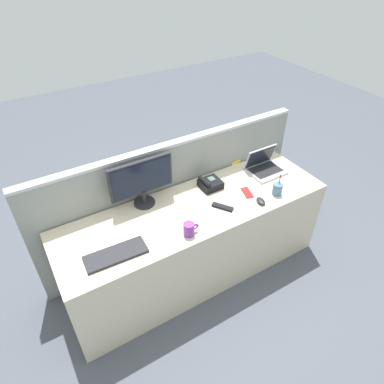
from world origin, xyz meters
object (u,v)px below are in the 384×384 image
(keyboard_main, at_px, (116,254))
(pen_cup, at_px, (277,189))
(laptop, at_px, (264,166))
(desk_phone, at_px, (210,184))
(computer_mouse_right_hand, at_px, (261,201))
(cell_phone_red_case, at_px, (247,193))
(cell_phone_silver_slab, at_px, (196,219))
(tv_remote, at_px, (223,207))
(desktop_monitor, at_px, (142,180))
(coffee_mug, at_px, (189,229))

(keyboard_main, distance_m, pen_cup, 1.38)
(laptop, distance_m, desk_phone, 0.55)
(laptop, xyz_separation_m, desk_phone, (-0.55, 0.04, -0.01))
(keyboard_main, relative_size, computer_mouse_right_hand, 4.16)
(computer_mouse_right_hand, distance_m, cell_phone_red_case, 0.16)
(cell_phone_silver_slab, distance_m, tv_remote, 0.25)
(desktop_monitor, distance_m, desk_phone, 0.60)
(laptop, height_order, cell_phone_silver_slab, laptop)
(desk_phone, height_order, cell_phone_silver_slab, desk_phone)
(cell_phone_silver_slab, height_order, coffee_mug, coffee_mug)
(laptop, xyz_separation_m, keyboard_main, (-1.51, -0.27, -0.04))
(pen_cup, height_order, cell_phone_red_case, pen_cup)
(desk_phone, bearing_deg, computer_mouse_right_hand, -58.31)
(desk_phone, relative_size, keyboard_main, 0.41)
(laptop, bearing_deg, tv_remote, -158.75)
(cell_phone_silver_slab, bearing_deg, computer_mouse_right_hand, 28.50)
(keyboard_main, xyz_separation_m, computer_mouse_right_hand, (1.19, -0.07, 0.01))
(laptop, relative_size, cell_phone_silver_slab, 2.27)
(desktop_monitor, height_order, coffee_mug, desktop_monitor)
(laptop, relative_size, tv_remote, 1.81)
(desktop_monitor, xyz_separation_m, cell_phone_silver_slab, (0.25, -0.38, -0.22))
(tv_remote, xyz_separation_m, coffee_mug, (-0.37, -0.11, 0.04))
(pen_cup, distance_m, tv_remote, 0.49)
(cell_phone_red_case, bearing_deg, keyboard_main, -160.39)
(keyboard_main, relative_size, cell_phone_red_case, 3.00)
(laptop, distance_m, pen_cup, 0.35)
(desktop_monitor, xyz_separation_m, pen_cup, (0.98, -0.46, -0.17))
(keyboard_main, distance_m, cell_phone_red_case, 1.18)
(desktop_monitor, relative_size, desk_phone, 2.94)
(desk_phone, height_order, keyboard_main, desk_phone)
(desktop_monitor, distance_m, pen_cup, 1.10)
(desk_phone, xyz_separation_m, keyboard_main, (-0.95, -0.31, -0.03))
(keyboard_main, bearing_deg, cell_phone_red_case, 6.80)
(desk_phone, xyz_separation_m, cell_phone_silver_slab, (-0.31, -0.28, -0.03))
(pen_cup, height_order, coffee_mug, pen_cup)
(keyboard_main, relative_size, pen_cup, 2.23)
(keyboard_main, height_order, cell_phone_silver_slab, keyboard_main)
(cell_phone_red_case, height_order, coffee_mug, coffee_mug)
(keyboard_main, height_order, computer_mouse_right_hand, computer_mouse_right_hand)
(pen_cup, height_order, cell_phone_silver_slab, pen_cup)
(computer_mouse_right_hand, distance_m, coffee_mug, 0.67)
(laptop, xyz_separation_m, pen_cup, (-0.13, -0.32, 0.00))
(computer_mouse_right_hand, bearing_deg, desktop_monitor, 161.84)
(computer_mouse_right_hand, height_order, cell_phone_silver_slab, computer_mouse_right_hand)
(tv_remote, bearing_deg, computer_mouse_right_hand, -53.26)
(computer_mouse_right_hand, xyz_separation_m, coffee_mug, (-0.67, -0.01, 0.03))
(desktop_monitor, xyz_separation_m, coffee_mug, (0.13, -0.49, -0.17))
(pen_cup, distance_m, cell_phone_red_case, 0.25)
(keyboard_main, bearing_deg, laptop, 12.94)
(coffee_mug, bearing_deg, cell_phone_silver_slab, 40.23)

